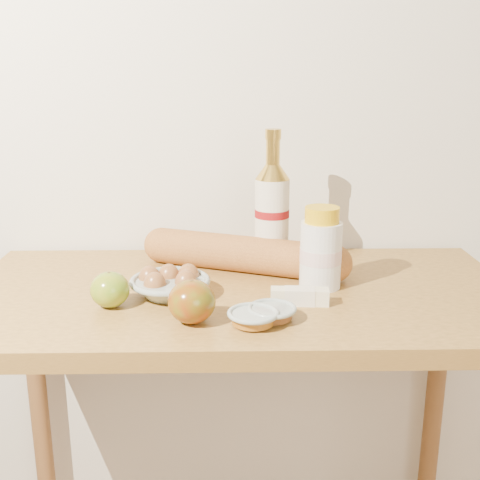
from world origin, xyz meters
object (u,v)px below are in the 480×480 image
bourbon_bottle (272,214)px  baguette (243,254)px  cream_bottle (321,250)px  table (240,341)px  egg_bowl (170,284)px

bourbon_bottle → baguette: bourbon_bottle is taller
cream_bottle → bourbon_bottle: bearing=106.7°
table → cream_bottle: bearing=4.0°
table → cream_bottle: (0.18, 0.01, 0.21)m
egg_bowl → table: bearing=12.4°
cream_bottle → egg_bowl: (-0.32, -0.04, -0.06)m
table → cream_bottle: 0.27m
table → baguette: size_ratio=2.35×
table → baguette: 0.21m
bourbon_bottle → cream_bottle: bourbon_bottle is taller
cream_bottle → baguette: cream_bottle is taller
baguette → cream_bottle: bearing=-12.2°
cream_bottle → egg_bowl: bearing=167.2°
table → egg_bowl: egg_bowl is taller
bourbon_bottle → cream_bottle: (0.10, -0.13, -0.05)m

